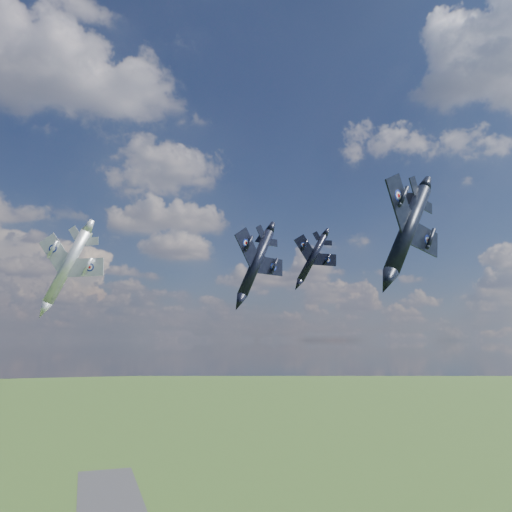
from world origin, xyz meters
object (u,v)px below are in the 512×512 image
object	(u,v)px
jet_lead_navy	(256,263)
jet_left_silver	(67,267)
jet_right_navy	(408,229)
jet_high_navy	(312,258)

from	to	relation	value
jet_lead_navy	jet_left_silver	size ratio (longest dim) A/B	1.10
jet_lead_navy	jet_right_navy	distance (m)	30.72
jet_right_navy	jet_high_navy	distance (m)	38.96
jet_lead_navy	jet_high_navy	distance (m)	15.75
jet_right_navy	jet_left_silver	distance (m)	44.24
jet_lead_navy	jet_high_navy	xyz separation A→B (m)	(13.32, 7.95, 2.73)
jet_lead_navy	jet_high_navy	bearing A→B (deg)	7.57
jet_left_silver	jet_right_navy	bearing A→B (deg)	-18.64
jet_high_navy	jet_left_silver	xyz separation A→B (m)	(-40.38, -8.61, -4.71)
jet_high_navy	jet_left_silver	distance (m)	41.56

